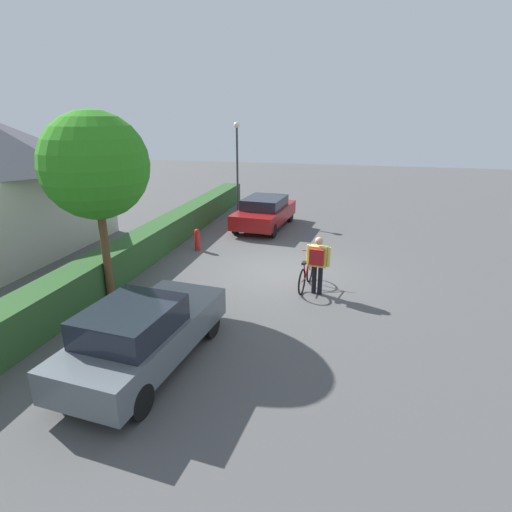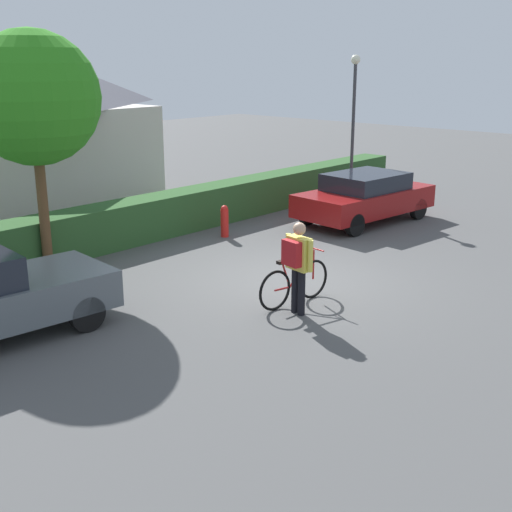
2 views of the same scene
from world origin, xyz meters
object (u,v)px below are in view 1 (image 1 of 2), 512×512
person_rider (318,260)px  tree_kerbside (95,166)px  parked_car_near (143,334)px  street_lamp (237,157)px  fire_hydrant (197,239)px  bicycle (306,275)px  parked_car_far (265,212)px

person_rider → tree_kerbside: 6.23m
parked_car_near → person_rider: 5.25m
parked_car_near → street_lamp: 13.16m
fire_hydrant → parked_car_near: bearing=-166.8°
bicycle → person_rider: size_ratio=1.04×
person_rider → street_lamp: size_ratio=0.37×
tree_kerbside → person_rider: bearing=-73.6°
parked_car_near → person_rider: bearing=-34.4°
street_lamp → fire_hydrant: bearing=-179.5°
parked_car_near → tree_kerbside: 4.65m
person_rider → tree_kerbside: bearing=106.4°
bicycle → street_lamp: size_ratio=0.39×
fire_hydrant → tree_kerbside: bearing=170.3°
parked_car_far → fire_hydrant: 4.10m
bicycle → fire_hydrant: bearing=59.4°
fire_hydrant → parked_car_far: bearing=-24.8°
tree_kerbside → street_lamp: bearing=-4.1°
parked_car_far → person_rider: person_rider is taller
person_rider → tree_kerbside: tree_kerbside is taller
parked_car_far → parked_car_near: bearing=179.9°
parked_car_far → tree_kerbside: (-8.24, 2.49, 2.86)m
person_rider → parked_car_near: bearing=145.6°
parked_car_near → fire_hydrant: size_ratio=5.22×
tree_kerbside → fire_hydrant: 5.57m
fire_hydrant → bicycle: bearing=-120.6°
fire_hydrant → person_rider: bearing=-122.0°
bicycle → tree_kerbside: 6.31m
bicycle → person_rider: person_rider is taller
street_lamp → tree_kerbside: 10.20m
person_rider → fire_hydrant: person_rider is taller
parked_car_far → tree_kerbside: bearing=163.2°
bicycle → street_lamp: street_lamp is taller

